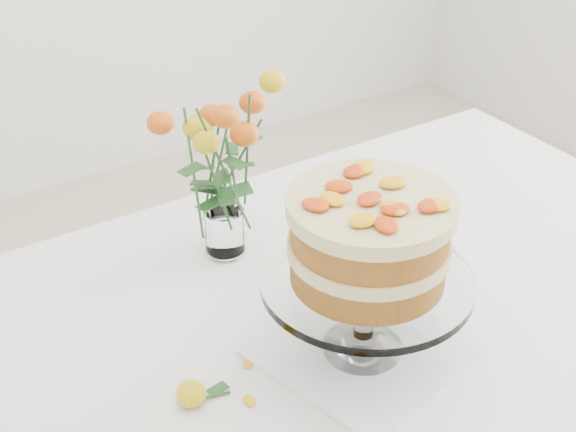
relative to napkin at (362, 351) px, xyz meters
name	(u,v)px	position (x,y,z in m)	size (l,w,h in m)	color
table	(361,328)	(0.10, 0.12, -0.09)	(1.43, 0.93, 0.76)	#A3815F
napkin	(362,351)	(0.00, 0.00, 0.00)	(0.28, 0.28, 0.01)	silver
cake_stand	(369,248)	(0.00, 0.00, 0.20)	(0.32, 0.32, 0.29)	white
rose_vase	(220,148)	(-0.05, 0.36, 0.22)	(0.31, 0.31, 0.38)	white
loose_rose_near	(192,394)	(-0.28, 0.05, 0.01)	(0.08, 0.04, 0.04)	yellow
stray_petal_a	(341,348)	(-0.02, 0.02, 0.00)	(0.03, 0.02, 0.00)	#FFAB10
stray_petal_b	(406,340)	(0.08, -0.02, 0.00)	(0.03, 0.02, 0.00)	#FFAB10
stray_petal_c	(441,345)	(0.12, -0.06, 0.00)	(0.03, 0.02, 0.00)	#FFAB10
stray_petal_d	(249,363)	(-0.16, 0.07, 0.00)	(0.03, 0.02, 0.00)	#FFAB10
stray_petal_e	(249,401)	(-0.20, 0.00, 0.00)	(0.03, 0.02, 0.00)	#FFAB10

